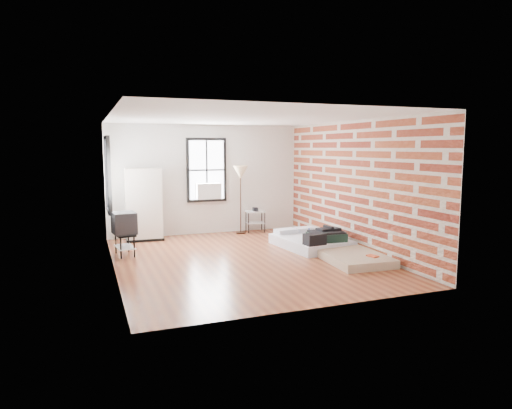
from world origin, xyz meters
name	(u,v)px	position (x,y,z in m)	size (l,w,h in m)	color
ground	(245,259)	(0.00, 0.00, 0.00)	(6.00, 6.00, 0.00)	maroon
room_shell	(249,171)	(0.23, 0.36, 1.74)	(5.02, 6.02, 2.80)	silver
mattress_main	(311,241)	(1.75, 0.49, 0.15)	(1.41, 1.81, 0.55)	white
mattress_bare	(342,250)	(1.94, -0.51, 0.13)	(1.20, 2.10, 0.44)	tan
wardrobe	(144,205)	(-1.64, 2.65, 0.87)	(0.89, 0.54, 1.74)	black
side_table	(255,215)	(1.25, 2.72, 0.44)	(0.54, 0.46, 0.65)	black
floor_lamp	(240,175)	(0.81, 2.65, 1.51)	(0.38, 0.38, 1.76)	black
tv_stand	(124,225)	(-2.21, 1.20, 0.64)	(0.51, 0.68, 0.90)	black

